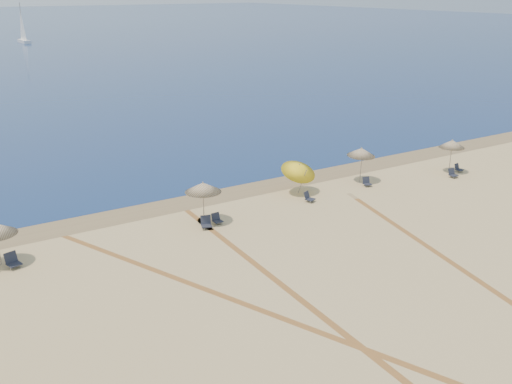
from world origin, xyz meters
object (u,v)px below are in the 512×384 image
Objects in this scene: umbrella_3 at (299,169)px; umbrella_4 at (361,152)px; chair_6 at (367,182)px; sailboat_1 at (23,31)px; chair_2 at (13,261)px; umbrella_2 at (203,187)px; umbrella_5 at (452,144)px; chair_5 at (309,197)px; chair_3 at (206,223)px; chair_8 at (458,168)px; chair_4 at (217,219)px; chair_7 at (453,173)px.

umbrella_3 is 0.99× the size of umbrella_4.
chair_6 is at bearing -103.03° from umbrella_4.
umbrella_4 is (5.11, -0.24, 0.44)m from umbrella_3.
chair_6 is 0.07× the size of sailboat_1.
sailboat_1 reaches higher than chair_2.
umbrella_2 is 7.77m from umbrella_3.
umbrella_5 is 12.67m from chair_5.
chair_2 is at bearing -179.15° from umbrella_2.
umbrella_2 reaches higher than chair_3.
umbrella_4 is at bearing -94.95° from sailboat_1.
umbrella_4 reaches higher than umbrella_3.
chair_2 is at bearing 167.52° from chair_8.
chair_8 is (12.86, -2.31, -1.45)m from umbrella_3.
umbrella_5 is 2.99× the size of chair_2.
umbrella_4 is 12.43m from chair_4.
umbrella_4 is 13.28m from chair_3.
umbrella_4 is at bearing 154.28° from chair_8.
umbrella_2 is 3.19× the size of chair_5.
umbrella_4 reaches higher than chair_6.
chair_2 is 29.68m from chair_7.
chair_6 is at bearing 161.40° from chair_8.
chair_5 is 126.68m from sailboat_1.
chair_2 is at bearing -165.58° from chair_6.
sailboat_1 is (8.93, 126.34, 2.54)m from chair_5.
chair_2 is 17.83m from chair_5.
chair_7 reaches higher than chair_8.
chair_6 is at bearing 0.69° from chair_4.
chair_3 is at bearing -108.76° from umbrella_2.
umbrella_4 is at bearing 165.22° from umbrella_5.
chair_8 is (20.52, -1.09, -1.90)m from umbrella_2.
chair_3 is at bearing -162.45° from chair_6.
chair_8 is at bearing -16.64° from umbrella_5.
umbrella_2 is 7.53m from chair_5.
umbrella_3 is 12.33m from umbrella_5.
umbrella_3 reaches higher than chair_4.
chair_5 reaches higher than chair_4.
umbrella_4 is 125.03m from sailboat_1.
chair_2 is at bearing -164.33° from chair_3.
umbrella_3 is at bearing 177.33° from umbrella_4.
chair_3 is (10.29, -0.63, -0.02)m from chair_2.
umbrella_5 is 19.32m from chair_4.
sailboat_1 is (-3.60, 126.84, 0.66)m from umbrella_5.
chair_2 is (-30.35, 0.71, -1.84)m from umbrella_5.
chair_3 is at bearing -163.04° from chair_4.
chair_7 reaches higher than chair_4.
umbrella_2 is at bearing -175.59° from umbrella_4.
chair_5 is (-12.52, 0.50, -1.88)m from umbrella_5.
umbrella_4 is 1.00× the size of umbrella_5.
umbrella_3 is 3.56× the size of chair_6.
chair_8 is (13.24, -0.71, -0.02)m from chair_5.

